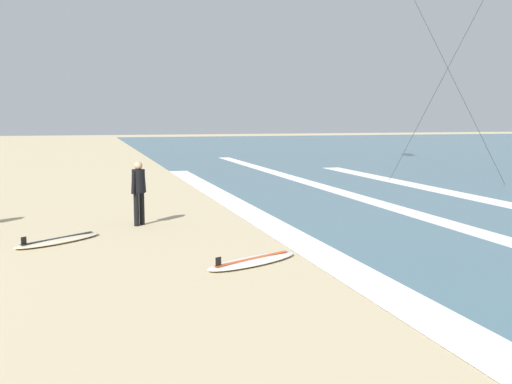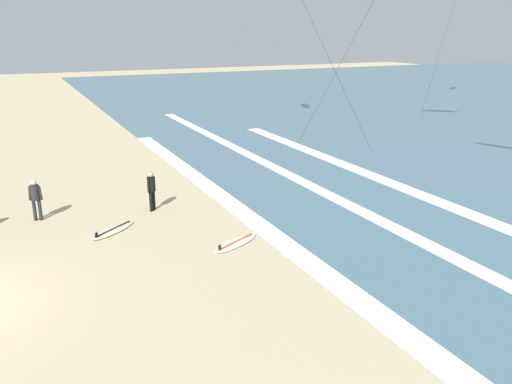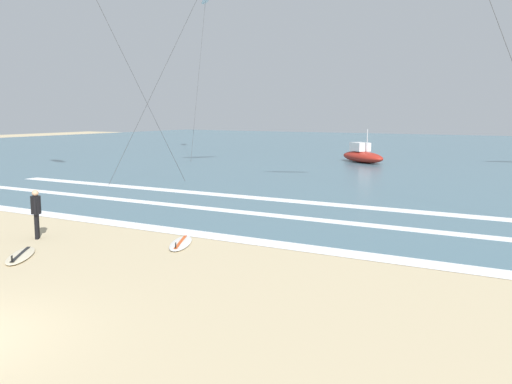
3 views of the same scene
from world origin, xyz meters
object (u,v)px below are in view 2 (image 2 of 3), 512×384
surfer_left_near (151,188)px  surfboard_near_water (236,243)px  surfboard_right_spare (113,230)px  surfer_mid_group (35,196)px

surfer_left_near → surfboard_near_water: 4.94m
surfboard_right_spare → surfboard_near_water: (2.97, 3.53, 0.00)m
surfer_mid_group → surfboard_right_spare: surfer_mid_group is taller
surfboard_right_spare → surfer_left_near: bearing=130.4°
surfboard_right_spare → surfboard_near_water: 4.61m
surfer_left_near → surfboard_right_spare: bearing=-49.6°
surfboard_right_spare → surfboard_near_water: same height
surfer_mid_group → surfboard_near_water: surfer_mid_group is taller
surfer_left_near → surfboard_near_water: (4.56, 1.66, -0.91)m
surfer_left_near → surfer_mid_group: (-0.78, -4.22, 0.00)m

